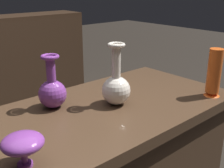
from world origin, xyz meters
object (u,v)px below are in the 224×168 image
Objects in this scene: vase_centerpiece at (116,86)px; vase_right_accent at (214,73)px; vase_left_accent at (23,144)px; vase_tall_behind at (52,90)px.

vase_right_accent is at bearing -28.97° from vase_centerpiece.
vase_left_accent is 0.95m from vase_right_accent.
vase_centerpiece is at bearing -34.07° from vase_tall_behind.
vase_tall_behind is 0.76m from vase_right_accent.
vase_right_accent is at bearing -30.85° from vase_tall_behind.
vase_left_accent is (-0.29, -0.33, -0.00)m from vase_tall_behind.
vase_right_accent is (0.66, -0.39, 0.03)m from vase_tall_behind.
vase_centerpiece is 0.28m from vase_tall_behind.
vase_centerpiece is 2.20× the size of vase_left_accent.
vase_left_accent is at bearing 175.98° from vase_right_accent.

